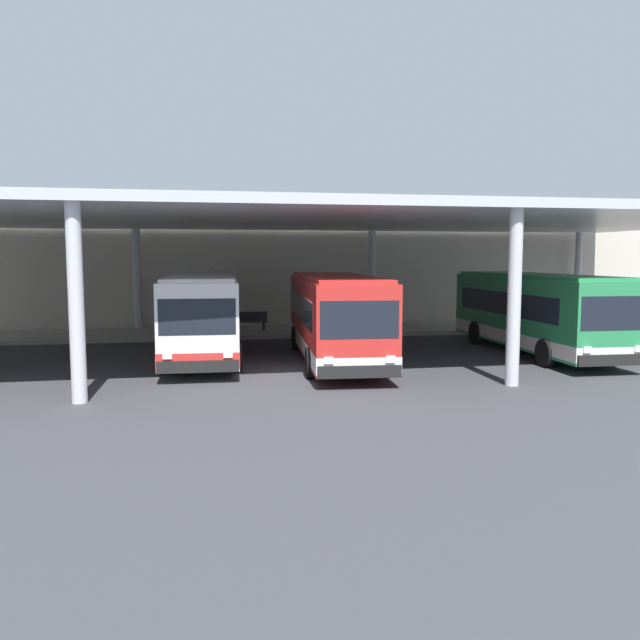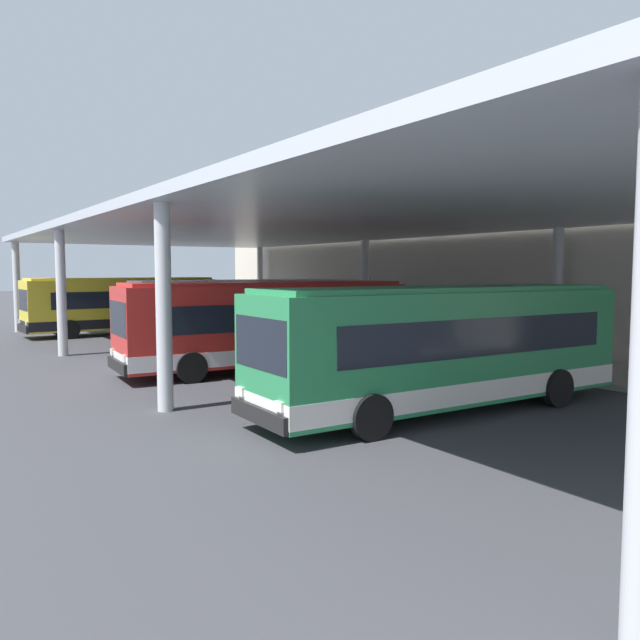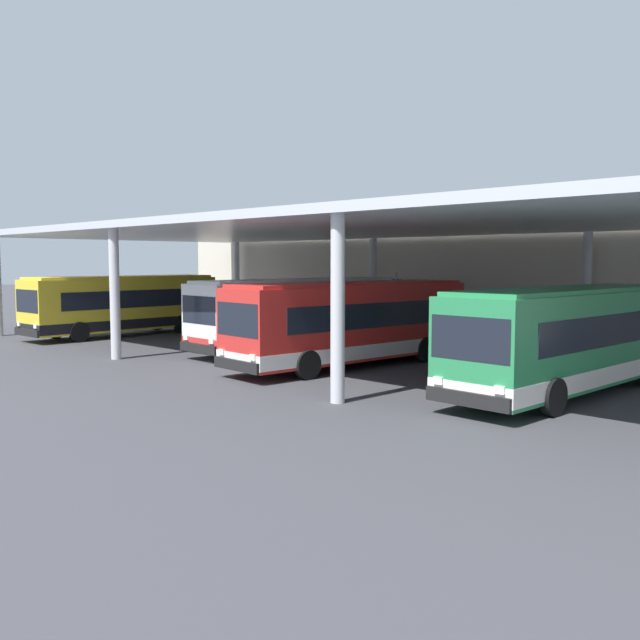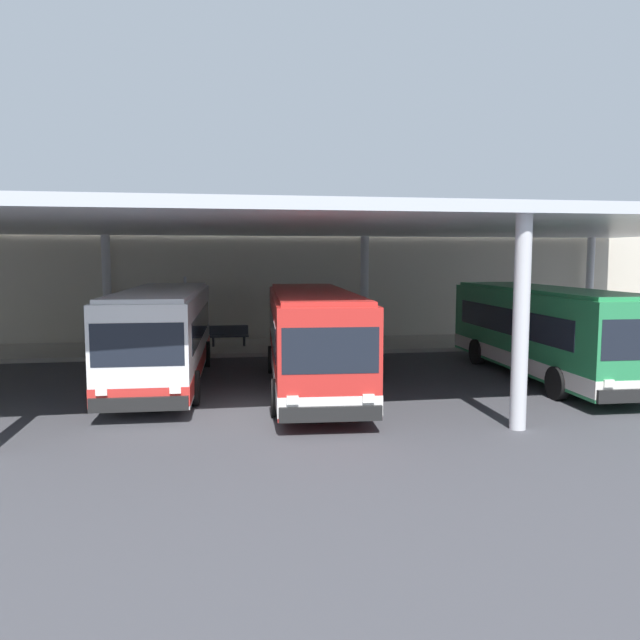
{
  "view_description": "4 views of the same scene",
  "coord_description": "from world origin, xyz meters",
  "px_view_note": "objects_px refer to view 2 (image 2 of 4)",
  "views": [
    {
      "loc": [
        -2.93,
        -19.83,
        3.85
      ],
      "look_at": [
        1.54,
        4.12,
        1.41
      ],
      "focal_mm": 35.53,
      "sensor_mm": 36.0,
      "label": 1
    },
    {
      "loc": [
        21.33,
        -7.89,
        3.56
      ],
      "look_at": [
        1.31,
        5.48,
        1.65
      ],
      "focal_mm": 34.86,
      "sensor_mm": 36.0,
      "label": 2
    },
    {
      "loc": [
        19.32,
        -16.46,
        3.96
      ],
      "look_at": [
        -0.23,
        3.25,
        1.6
      ],
      "focal_mm": 38.94,
      "sensor_mm": 36.0,
      "label": 3
    },
    {
      "loc": [
        -1.11,
        -16.24,
        4.24
      ],
      "look_at": [
        2.5,
        5.14,
        1.99
      ],
      "focal_mm": 34.33,
      "sensor_mm": 36.0,
      "label": 4
    }
  ],
  "objects_px": {
    "bench_waiting": "(409,332)",
    "banner_sign": "(370,303)",
    "bus_middle_bay": "(267,324)",
    "trash_bin": "(353,326)",
    "bus_nearest_bay": "(123,304)",
    "bus_second_bay": "(250,314)",
    "bus_far_bay": "(445,346)"
  },
  "relations": [
    {
      "from": "bench_waiting",
      "to": "banner_sign",
      "type": "bearing_deg",
      "value": -154.69
    },
    {
      "from": "bus_middle_bay",
      "to": "trash_bin",
      "type": "height_order",
      "value": "bus_middle_bay"
    },
    {
      "from": "bus_nearest_bay",
      "to": "bench_waiting",
      "type": "bearing_deg",
      "value": 35.13
    },
    {
      "from": "bus_middle_bay",
      "to": "trash_bin",
      "type": "relative_size",
      "value": 10.9
    },
    {
      "from": "bus_nearest_bay",
      "to": "bench_waiting",
      "type": "relative_size",
      "value": 5.89
    },
    {
      "from": "bus_nearest_bay",
      "to": "banner_sign",
      "type": "relative_size",
      "value": 3.31
    },
    {
      "from": "bus_nearest_bay",
      "to": "bus_second_bay",
      "type": "height_order",
      "value": "same"
    },
    {
      "from": "bus_nearest_bay",
      "to": "bench_waiting",
      "type": "height_order",
      "value": "bus_nearest_bay"
    },
    {
      "from": "trash_bin",
      "to": "banner_sign",
      "type": "distance_m",
      "value": 2.54
    },
    {
      "from": "bus_second_bay",
      "to": "bus_middle_bay",
      "type": "height_order",
      "value": "same"
    },
    {
      "from": "bus_second_bay",
      "to": "bench_waiting",
      "type": "distance_m",
      "value": 7.64
    },
    {
      "from": "bus_nearest_bay",
      "to": "bus_far_bay",
      "type": "distance_m",
      "value": 24.24
    },
    {
      "from": "bus_nearest_bay",
      "to": "bus_second_bay",
      "type": "relative_size",
      "value": 1.0
    },
    {
      "from": "bench_waiting",
      "to": "bus_second_bay",
      "type": "bearing_deg",
      "value": -107.51
    },
    {
      "from": "bench_waiting",
      "to": "trash_bin",
      "type": "bearing_deg",
      "value": -175.31
    },
    {
      "from": "bus_middle_bay",
      "to": "trash_bin",
      "type": "xyz_separation_m",
      "value": [
        -6.44,
        8.64,
        -0.98
      ]
    },
    {
      "from": "bench_waiting",
      "to": "banner_sign",
      "type": "distance_m",
      "value": 2.44
    },
    {
      "from": "bus_second_bay",
      "to": "trash_bin",
      "type": "xyz_separation_m",
      "value": [
        -1.69,
        6.9,
        -0.98
      ]
    },
    {
      "from": "trash_bin",
      "to": "bus_nearest_bay",
      "type": "bearing_deg",
      "value": -136.08
    },
    {
      "from": "bus_nearest_bay",
      "to": "bus_far_bay",
      "type": "relative_size",
      "value": 1.0
    },
    {
      "from": "bus_nearest_bay",
      "to": "bus_middle_bay",
      "type": "xyz_separation_m",
      "value": [
        15.94,
        0.51,
        0.0
      ]
    },
    {
      "from": "bus_far_bay",
      "to": "bench_waiting",
      "type": "relative_size",
      "value": 5.89
    },
    {
      "from": "banner_sign",
      "to": "bus_nearest_bay",
      "type": "bearing_deg",
      "value": -143.48
    },
    {
      "from": "bus_far_bay",
      "to": "trash_bin",
      "type": "bearing_deg",
      "value": 151.13
    },
    {
      "from": "bus_nearest_bay",
      "to": "bus_second_bay",
      "type": "xyz_separation_m",
      "value": [
        11.19,
        2.25,
        0.0
      ]
    },
    {
      "from": "bus_far_bay",
      "to": "trash_bin",
      "type": "xyz_separation_m",
      "value": [
        -14.71,
        8.11,
        -0.98
      ]
    },
    {
      "from": "trash_bin",
      "to": "banner_sign",
      "type": "bearing_deg",
      "value": -14.64
    },
    {
      "from": "trash_bin",
      "to": "bus_middle_bay",
      "type": "bearing_deg",
      "value": -53.32
    },
    {
      "from": "bus_second_bay",
      "to": "bus_far_bay",
      "type": "relative_size",
      "value": 1.0
    },
    {
      "from": "bus_middle_bay",
      "to": "banner_sign",
      "type": "distance_m",
      "value": 9.18
    },
    {
      "from": "bus_second_bay",
      "to": "bus_far_bay",
      "type": "distance_m",
      "value": 13.08
    },
    {
      "from": "bus_nearest_bay",
      "to": "trash_bin",
      "type": "distance_m",
      "value": 13.23
    }
  ]
}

